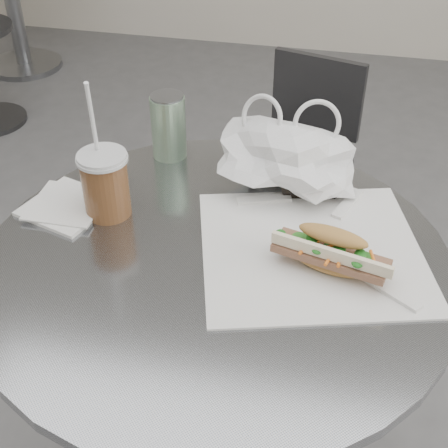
% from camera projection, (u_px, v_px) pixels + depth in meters
% --- Properties ---
extents(cafe_table, '(0.76, 0.76, 0.74)m').
position_uv_depth(cafe_table, '(217.00, 368.00, 1.17)').
color(cafe_table, slate).
rests_on(cafe_table, ground).
extents(chair_far, '(0.36, 0.39, 0.68)m').
position_uv_depth(chair_far, '(295.00, 186.00, 1.94)').
color(chair_far, '#303032').
rests_on(chair_far, ground).
extents(sandwich_paper, '(0.43, 0.42, 0.00)m').
position_uv_depth(sandwich_paper, '(311.00, 250.00, 1.01)').
color(sandwich_paper, white).
rests_on(sandwich_paper, cafe_table).
extents(banh_mi, '(0.23, 0.14, 0.07)m').
position_uv_depth(banh_mi, '(331.00, 251.00, 0.95)').
color(banh_mi, tan).
rests_on(banh_mi, sandwich_paper).
extents(iced_coffee, '(0.09, 0.09, 0.25)m').
position_uv_depth(iced_coffee, '(105.00, 183.00, 1.06)').
color(iced_coffee, brown).
rests_on(iced_coffee, cafe_table).
extents(sunglasses, '(0.11, 0.04, 0.05)m').
position_uv_depth(sunglasses, '(311.00, 189.00, 1.12)').
color(sunglasses, black).
rests_on(sunglasses, cafe_table).
extents(plastic_bag, '(0.26, 0.21, 0.12)m').
position_uv_depth(plastic_bag, '(285.00, 158.00, 1.13)').
color(plastic_bag, white).
rests_on(plastic_bag, cafe_table).
extents(napkin_stack, '(0.17, 0.17, 0.01)m').
position_uv_depth(napkin_stack, '(68.00, 205.00, 1.11)').
color(napkin_stack, white).
rests_on(napkin_stack, cafe_table).
extents(drink_can, '(0.07, 0.07, 0.13)m').
position_uv_depth(drink_can, '(169.00, 126.00, 1.21)').
color(drink_can, '#56955B').
rests_on(drink_can, cafe_table).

